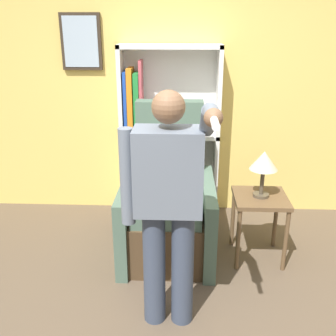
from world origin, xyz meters
TOP-DOWN VIEW (x-y plane):
  - wall_back at (-0.01, 2.03)m, footprint 8.00×0.11m
  - bookcase at (-0.23, 1.87)m, footprint 1.00×0.28m
  - armchair at (-0.10, 1.13)m, footprint 0.81×0.94m
  - person_standing at (-0.06, 0.19)m, footprint 0.57×0.78m
  - side_table at (0.69, 1.03)m, footprint 0.45×0.45m
  - table_lamp at (0.69, 1.03)m, footprint 0.23×0.23m

SIDE VIEW (x-z plane):
  - armchair at x=-0.10m, z-range -0.27..1.05m
  - side_table at x=0.69m, z-range 0.19..0.79m
  - bookcase at x=-0.23m, z-range -0.02..1.76m
  - table_lamp at x=0.69m, z-range 0.69..1.10m
  - person_standing at x=-0.06m, z-range 0.12..1.74m
  - wall_back at x=-0.01m, z-range 0.00..2.80m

